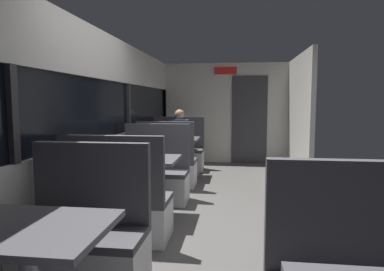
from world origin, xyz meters
TOP-DOWN VIEW (x-y plane):
  - ground_plane at (0.00, 0.00)m, footprint 3.30×9.20m
  - carriage_window_panel_left at (-1.45, 0.00)m, footprint 0.09×8.48m
  - carriage_end_bulkhead at (0.06, 4.19)m, footprint 2.90×0.11m
  - carriage_aisle_panel_right at (1.45, 3.00)m, footprint 0.08×2.40m
  - dining_table_near_window at (-0.89, -2.09)m, footprint 0.90×0.70m
  - bench_near_window_facing_entry at (-0.89, -1.39)m, footprint 0.95×0.50m
  - dining_table_mid_window at (-0.89, 0.20)m, footprint 0.90×0.70m
  - bench_mid_window_facing_end at (-0.89, -0.50)m, footprint 0.95×0.50m
  - bench_mid_window_facing_entry at (-0.89, 0.90)m, footprint 0.95×0.50m
  - dining_table_far_window at (-0.89, 2.49)m, footprint 0.90×0.70m
  - bench_far_window_facing_end at (-0.89, 1.79)m, footprint 0.95×0.50m
  - bench_far_window_facing_entry at (-0.89, 3.19)m, footprint 0.95×0.50m
  - seated_passenger at (-0.89, 3.12)m, footprint 0.47×0.55m

SIDE VIEW (x-z plane):
  - ground_plane at x=0.00m, z-range -0.02..0.00m
  - bench_near_window_facing_entry at x=-0.89m, z-range -0.22..0.88m
  - bench_mid_window_facing_end at x=-0.89m, z-range -0.22..0.88m
  - bench_mid_window_facing_entry at x=-0.89m, z-range -0.22..0.88m
  - bench_far_window_facing_end at x=-0.89m, z-range -0.22..0.88m
  - bench_far_window_facing_entry at x=-0.89m, z-range -0.22..0.88m
  - seated_passenger at x=-0.89m, z-range -0.09..1.17m
  - dining_table_near_window at x=-0.89m, z-range 0.27..1.01m
  - dining_table_mid_window at x=-0.89m, z-range 0.27..1.01m
  - dining_table_far_window at x=-0.89m, z-range 0.27..1.01m
  - carriage_window_panel_left at x=-1.45m, z-range -0.04..2.26m
  - carriage_end_bulkhead at x=0.06m, z-range -0.01..2.29m
  - carriage_aisle_panel_right at x=1.45m, z-range 0.00..2.30m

